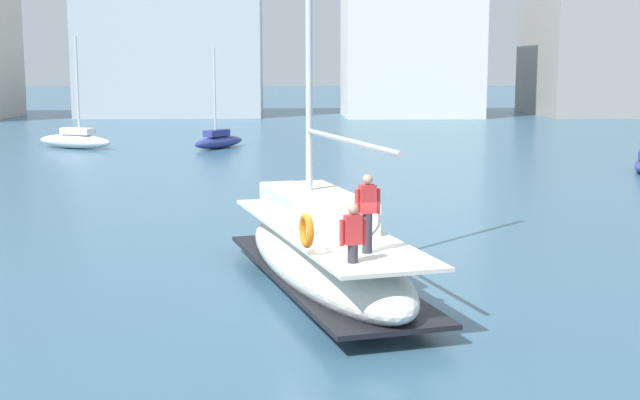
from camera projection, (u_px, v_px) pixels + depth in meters
The scene contains 5 objects.
ground_plane at pixel (338, 313), 18.29m from camera, with size 400.00×400.00×0.00m, color #38607A.
main_sailboat at pixel (323, 251), 20.07m from camera, with size 4.70×9.90×12.16m.
moored_sloop_near at pixel (219, 140), 54.20m from camera, with size 3.46×4.59×6.21m.
moored_catamaran at pixel (75, 139), 54.06m from camera, with size 5.43×3.76×6.87m.
waterfront_buildings at pixel (292, 31), 87.03m from camera, with size 83.65×18.23×20.09m.
Camera 1 is at (-1.19, -17.67, 5.16)m, focal length 48.90 mm.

